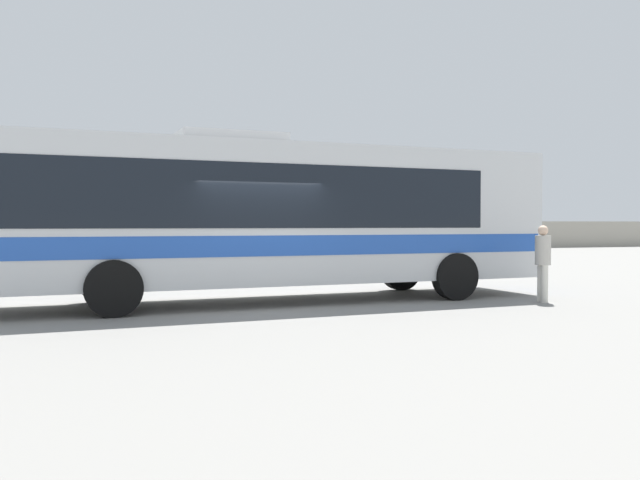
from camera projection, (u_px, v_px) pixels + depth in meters
The scene contains 6 objects.
ground_plane at pixel (183, 273), 23.22m from camera, with size 300.00×300.00×0.00m, color gray.
perimeter_wall at pixel (141, 237), 38.96m from camera, with size 80.00×0.30×1.89m, color #9E998C.
coach_bus_silver_blue at pixel (266, 213), 14.46m from camera, with size 12.59×3.17×3.58m.
attendant_by_bus_door at pixel (543, 259), 14.48m from camera, with size 0.37×0.37×1.65m.
parked_car_third_red at pixel (100, 241), 34.98m from camera, with size 4.59×2.20×1.55m.
roadside_tree_midleft at pixel (4, 174), 40.34m from camera, with size 5.86×5.86×7.20m.
Camera 1 is at (-3.35, -13.43, 1.67)m, focal length 37.81 mm.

